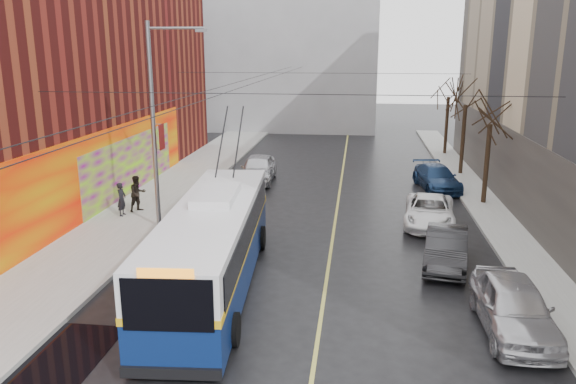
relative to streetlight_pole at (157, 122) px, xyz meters
name	(u,v)px	position (x,y,z in m)	size (l,w,h in m)	color
ground	(258,356)	(6.14, -10.00, -4.85)	(140.00, 140.00, 0.00)	black
sidewalk_left	(140,214)	(-1.86, 2.00, -4.77)	(4.00, 60.00, 0.15)	gray
sidewalk_right	(502,227)	(15.14, 2.00, -4.77)	(2.00, 60.00, 0.15)	gray
lane_line	(337,210)	(7.64, 4.00, -4.84)	(0.12, 50.00, 0.01)	#BFB74C
building_far	(277,36)	(0.14, 34.99, 4.17)	(20.50, 12.10, 18.00)	gray
streetlight_pole	(157,122)	(0.00, 0.00, 0.00)	(2.65, 0.60, 9.00)	slate
catenary_wires	(259,82)	(3.60, 4.77, 1.40)	(18.00, 60.00, 0.22)	black
tree_near	(492,109)	(15.14, 6.00, 0.13)	(3.20, 3.20, 6.40)	black
tree_mid	(467,92)	(15.14, 13.00, 0.41)	(3.20, 3.20, 6.68)	black
tree_far	(449,86)	(15.14, 20.00, 0.30)	(3.20, 3.20, 6.57)	black
puddle	(61,353)	(0.86, -10.51, -4.84)	(2.45, 3.25, 0.01)	black
pigeons_flying	(255,61)	(4.33, -0.09, 2.54)	(4.00, 2.89, 1.69)	slate
trolleybus	(213,244)	(3.87, -5.80, -3.30)	(3.38, 11.86, 5.56)	#0A1C4D
parked_car_a	(513,306)	(13.14, -7.74, -4.06)	(1.85, 4.60, 1.57)	silver
parked_car_b	(446,248)	(11.97, -2.82, -4.15)	(1.48, 4.24, 1.40)	#262628
parked_car_c	(429,211)	(11.94, 2.18, -4.19)	(2.19, 4.76, 1.32)	white
parked_car_d	(437,178)	(13.14, 9.08, -4.17)	(1.91, 4.70, 1.36)	navy
following_car	(258,168)	(2.62, 9.67, -4.03)	(1.92, 4.78, 1.63)	silver
pedestrian_a	(122,199)	(-2.47, 1.39, -3.90)	(0.58, 0.38, 1.60)	black
pedestrian_b	(138,194)	(-1.99, 2.18, -3.81)	(0.86, 0.67, 1.77)	black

